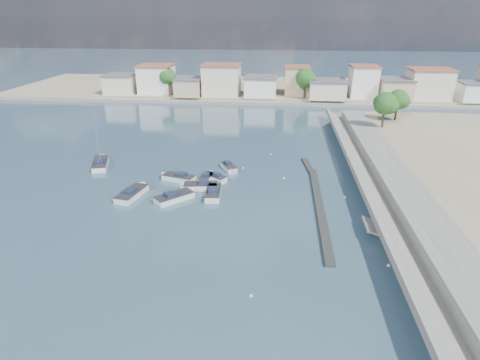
# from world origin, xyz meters

# --- Properties ---
(ground) EXTENTS (400.00, 400.00, 0.00)m
(ground) POSITION_xyz_m (0.00, 40.00, 0.00)
(ground) COLOR #283E50
(ground) RESTS_ON ground
(seawall_walkway) EXTENTS (5.00, 90.00, 1.80)m
(seawall_walkway) POSITION_xyz_m (18.50, 13.00, 0.90)
(seawall_walkway) COLOR slate
(seawall_walkway) RESTS_ON ground
(breakwater) EXTENTS (2.00, 31.02, 0.35)m
(breakwater) POSITION_xyz_m (6.90, 12.69, 0.17)
(breakwater) COLOR black
(breakwater) RESTS_ON ground
(far_shore_land) EXTENTS (160.00, 40.00, 1.40)m
(far_shore_land) POSITION_xyz_m (0.00, 92.00, 0.70)
(far_shore_land) COLOR gray
(far_shore_land) RESTS_ON ground
(far_shore_quay) EXTENTS (160.00, 2.50, 0.80)m
(far_shore_quay) POSITION_xyz_m (0.00, 71.00, 0.40)
(far_shore_quay) COLOR slate
(far_shore_quay) RESTS_ON ground
(far_town) EXTENTS (113.01, 12.80, 8.35)m
(far_town) POSITION_xyz_m (10.71, 76.92, 4.93)
(far_town) COLOR beige
(far_town) RESTS_ON far_shore_land
(shore_trees) EXTENTS (74.56, 38.32, 7.92)m
(shore_trees) POSITION_xyz_m (8.34, 68.11, 6.22)
(shore_trees) COLOR #38281E
(shore_trees) RESTS_ON ground
(motorboat_a) EXTENTS (2.31, 5.53, 1.48)m
(motorboat_a) POSITION_xyz_m (-6.98, 12.50, 0.38)
(motorboat_a) COLOR silver
(motorboat_a) RESTS_ON ground
(motorboat_b) EXTENTS (2.16, 4.11, 1.48)m
(motorboat_b) POSITION_xyz_m (-8.77, 17.60, 0.38)
(motorboat_b) COLOR silver
(motorboat_b) RESTS_ON ground
(motorboat_c) EXTENTS (5.47, 3.13, 1.48)m
(motorboat_c) POSITION_xyz_m (-13.15, 17.16, 0.38)
(motorboat_c) COLOR silver
(motorboat_c) RESTS_ON ground
(motorboat_d) EXTENTS (5.32, 2.56, 1.48)m
(motorboat_d) POSITION_xyz_m (-9.38, 14.35, 0.38)
(motorboat_d) COLOR silver
(motorboat_d) RESTS_ON ground
(motorboat_e) EXTENTS (3.24, 6.27, 1.48)m
(motorboat_e) POSITION_xyz_m (-17.79, 11.23, 0.38)
(motorboat_e) COLOR silver
(motorboat_e) RESTS_ON ground
(motorboat_f) EXTENTS (3.63, 3.04, 1.48)m
(motorboat_f) POSITION_xyz_m (-7.65, 17.58, 0.38)
(motorboat_f) COLOR silver
(motorboat_f) RESTS_ON ground
(motorboat_g) EXTENTS (3.12, 4.20, 1.48)m
(motorboat_g) POSITION_xyz_m (-6.04, 21.97, 0.38)
(motorboat_g) COLOR silver
(motorboat_g) RESTS_ON ground
(motorboat_h) EXTENTS (5.07, 5.10, 1.48)m
(motorboat_h) POSITION_xyz_m (-11.68, 10.58, 0.38)
(motorboat_h) COLOR silver
(motorboat_h) RESTS_ON ground
(sailboat) EXTENTS (3.99, 6.97, 9.00)m
(sailboat) POSITION_xyz_m (-27.01, 21.99, 0.41)
(sailboat) COLOR silver
(sailboat) RESTS_ON ground
(mooring_buoys) EXTENTS (16.93, 38.36, 0.32)m
(mooring_buoys) POSITION_xyz_m (3.65, 12.58, 0.05)
(mooring_buoys) COLOR white
(mooring_buoys) RESTS_ON ground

